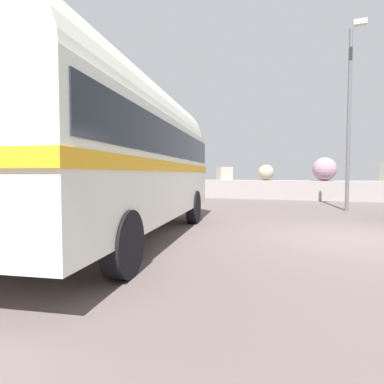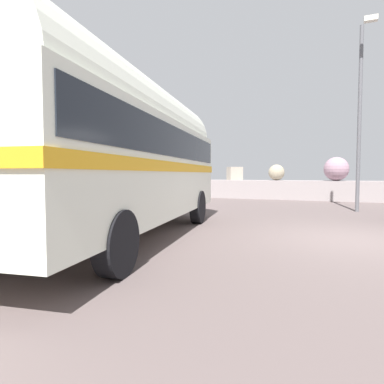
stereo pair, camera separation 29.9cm
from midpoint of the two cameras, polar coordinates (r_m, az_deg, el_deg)
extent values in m
cube|color=#5D504E|center=(8.18, 27.10, -7.51)|extent=(32.00, 26.00, 0.02)
cube|color=gray|center=(19.86, 24.62, 0.19)|extent=(31.36, 1.80, 1.10)
sphere|color=gray|center=(23.63, -8.94, 3.17)|extent=(0.80, 0.80, 0.80)
cube|color=gray|center=(21.77, -1.71, 3.82)|extent=(1.73, 1.74, 1.26)
cube|color=#A4998A|center=(20.94, 7.83, 3.21)|extent=(1.12, 1.12, 0.82)
sphere|color=gray|center=(20.15, 14.89, 3.31)|extent=(0.94, 0.94, 0.94)
sphere|color=gray|center=(19.51, 24.21, 3.67)|extent=(1.29, 1.29, 1.29)
cylinder|color=black|center=(10.33, -10.16, -2.31)|extent=(0.43, 0.99, 0.96)
cylinder|color=black|center=(9.66, 1.92, -2.65)|extent=(0.43, 0.99, 0.96)
cylinder|color=black|center=(4.73, -11.16, -8.79)|extent=(0.43, 0.99, 0.96)
cube|color=silver|center=(7.46, -10.56, 3.86)|extent=(3.71, 8.68, 2.10)
cylinder|color=silver|center=(7.55, -10.64, 11.85)|extent=(3.46, 8.31, 2.20)
cube|color=gold|center=(7.46, -10.56, 4.26)|extent=(3.77, 8.77, 0.20)
cube|color=black|center=(7.49, -10.60, 8.28)|extent=(3.69, 8.35, 0.64)
cube|color=silver|center=(11.52, -1.77, -0.69)|extent=(2.28, 0.52, 0.28)
cylinder|color=black|center=(14.91, -24.56, -0.89)|extent=(0.44, 0.99, 0.96)
cylinder|color=black|center=(13.68, -17.21, -1.08)|extent=(0.44, 0.99, 0.96)
cube|color=silver|center=(12.17, -28.02, 3.25)|extent=(3.80, 8.69, 2.10)
cylinder|color=silver|center=(12.22, -28.15, 8.17)|extent=(3.55, 8.32, 2.20)
cube|color=gold|center=(12.17, -28.03, 3.49)|extent=(3.86, 8.78, 0.20)
cube|color=black|center=(12.19, -28.10, 5.96)|extent=(3.78, 8.36, 0.64)
cube|color=silver|center=(15.66, -17.65, 0.18)|extent=(2.27, 0.55, 0.28)
cylinder|color=#5B5B60|center=(14.37, 27.64, 11.03)|extent=(0.14, 0.14, 7.07)
cube|color=beige|center=(14.63, 29.24, 24.81)|extent=(0.44, 0.24, 0.18)
camera|label=1|loc=(0.15, -88.72, 0.07)|focal=30.68mm
camera|label=2|loc=(0.15, 91.28, -0.07)|focal=30.68mm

